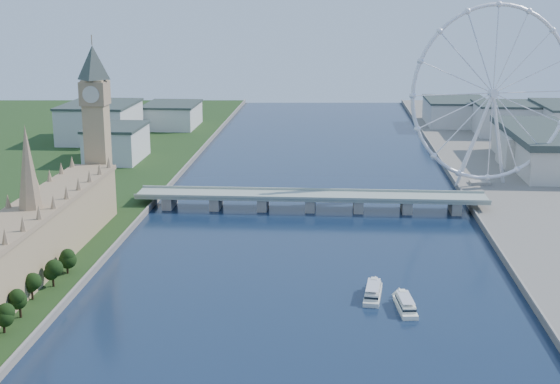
# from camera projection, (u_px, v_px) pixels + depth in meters

# --- Properties ---
(parliament_range) EXTENTS (24.00, 200.00, 70.00)m
(parliament_range) POSITION_uv_depth(u_px,v_px,m) (33.00, 238.00, 370.72)
(parliament_range) COLOR tan
(parliament_range) RESTS_ON ground
(big_ben) EXTENTS (20.02, 20.02, 110.00)m
(big_ben) POSITION_uv_depth(u_px,v_px,m) (96.00, 107.00, 463.73)
(big_ben) COLOR tan
(big_ben) RESTS_ON ground
(westminster_bridge) EXTENTS (220.00, 22.00, 9.50)m
(westminster_bridge) POSITION_uv_depth(u_px,v_px,m) (310.00, 199.00, 490.77)
(westminster_bridge) COLOR gray
(westminster_bridge) RESTS_ON ground
(london_eye) EXTENTS (113.60, 39.12, 124.30)m
(london_eye) POSITION_uv_depth(u_px,v_px,m) (493.00, 94.00, 521.33)
(london_eye) COLOR silver
(london_eye) RESTS_ON ground
(county_hall) EXTENTS (54.00, 144.00, 35.00)m
(county_hall) POSITION_uv_depth(u_px,v_px,m) (540.00, 170.00, 606.39)
(county_hall) COLOR beige
(county_hall) RESTS_ON ground
(city_skyline) EXTENTS (505.00, 280.00, 32.00)m
(city_skyline) POSITION_uv_depth(u_px,v_px,m) (361.00, 121.00, 737.46)
(city_skyline) COLOR beige
(city_skyline) RESTS_ON ground
(tour_boat_near) EXTENTS (10.60, 29.33, 6.32)m
(tour_boat_near) POSITION_uv_depth(u_px,v_px,m) (373.00, 297.00, 347.06)
(tour_boat_near) COLOR silver
(tour_boat_near) RESTS_ON ground
(tour_boat_far) EXTENTS (9.80, 28.04, 6.05)m
(tour_boat_far) POSITION_uv_depth(u_px,v_px,m) (405.00, 309.00, 333.36)
(tour_boat_far) COLOR white
(tour_boat_far) RESTS_ON ground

